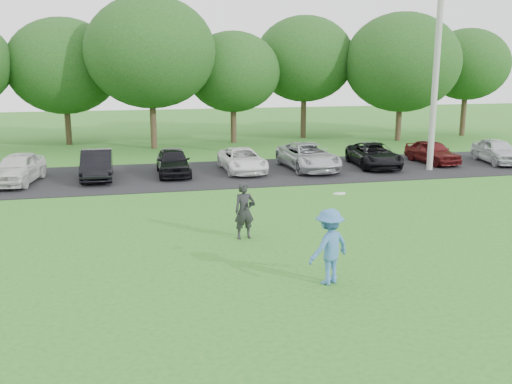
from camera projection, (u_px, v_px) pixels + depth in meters
ground at (289, 279)px, 13.30m from camera, size 100.00×100.00×0.00m
parking_lot at (209, 174)px, 25.66m from camera, size 32.00×6.50×0.03m
utility_pole at (436, 71)px, 25.65m from camera, size 0.28×0.28×9.09m
frisbee_player at (329, 246)px, 12.87m from camera, size 1.30×1.07×2.13m
camera_bystander at (244, 211)px, 16.19m from camera, size 0.64×0.47×1.63m
parked_cars at (207, 161)px, 25.49m from camera, size 30.52×4.89×1.26m
tree_row at (209, 63)px, 34.17m from camera, size 42.39×9.85×8.64m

